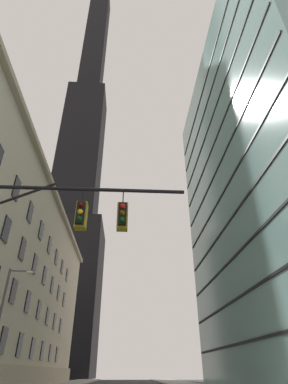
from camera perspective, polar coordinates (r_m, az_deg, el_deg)
name	(u,v)px	position (r m, az deg, el deg)	size (l,w,h in m)	color
dark_skyscraper	(77,181)	(117.89, -12.36, 2.05)	(22.39, 22.39, 213.09)	black
glass_office_midrise	(282,176)	(42.53, 24.35, 2.69)	(16.27, 37.27, 46.05)	gray
traffic_signal_mast	(42,236)	(11.35, -18.46, -7.87)	(8.50, 0.63, 7.73)	black
street_lamppost	(3,317)	(25.09, -24.90, -20.41)	(1.83, 0.32, 8.16)	#47474C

